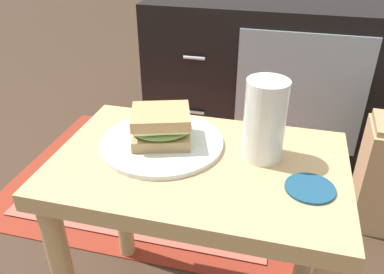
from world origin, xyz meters
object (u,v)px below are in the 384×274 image
object	(u,v)px
tv_cabinet	(270,72)
plate	(162,142)
beer_glass	(264,121)
sandwich_front	(161,126)
coaster	(310,188)

from	to	relation	value
tv_cabinet	plate	world-z (taller)	tv_cabinet
tv_cabinet	beer_glass	size ratio (longest dim) A/B	6.10
sandwich_front	tv_cabinet	bearing A→B (deg)	79.89
tv_cabinet	plate	distance (m)	0.94
plate	beer_glass	world-z (taller)	beer_glass
tv_cabinet	beer_glass	world-z (taller)	beer_glass
sandwich_front	plate	bearing A→B (deg)	0.00
sandwich_front	coaster	distance (m)	0.30
tv_cabinet	plate	xyz separation A→B (m)	(-0.16, -0.91, 0.17)
tv_cabinet	beer_glass	distance (m)	0.94
beer_glass	sandwich_front	bearing A→B (deg)	-177.96
tv_cabinet	sandwich_front	distance (m)	0.95
sandwich_front	beer_glass	world-z (taller)	beer_glass
tv_cabinet	sandwich_front	world-z (taller)	tv_cabinet
plate	coaster	size ratio (longest dim) A/B	2.91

